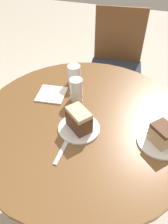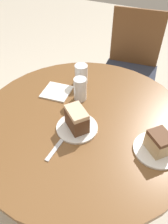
{
  "view_description": "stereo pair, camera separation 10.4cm",
  "coord_description": "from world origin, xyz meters",
  "px_view_note": "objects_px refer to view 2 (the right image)",
  "views": [
    {
      "loc": [
        0.23,
        -0.72,
        1.46
      ],
      "look_at": [
        0.0,
        0.0,
        0.76
      ],
      "focal_mm": 35.0,
      "sensor_mm": 36.0,
      "label": 1
    },
    {
      "loc": [
        0.33,
        -0.69,
        1.46
      ],
      "look_at": [
        0.0,
        0.0,
        0.76
      ],
      "focal_mm": 35.0,
      "sensor_mm": 36.0,
      "label": 2
    }
  ],
  "objects_px": {
    "cake_slice_far": "(159,142)",
    "glass_water": "(81,75)",
    "chair": "(130,69)",
    "plate_far": "(156,150)",
    "plate_near": "(78,128)",
    "glass_lemonade": "(80,90)",
    "cake_slice_near": "(77,119)"
  },
  "relations": [
    {
      "from": "plate_far",
      "to": "glass_lemonade",
      "type": "relative_size",
      "value": 1.56
    },
    {
      "from": "plate_near",
      "to": "glass_lemonade",
      "type": "xyz_separation_m",
      "value": [
        -0.09,
        0.2,
        0.05
      ]
    },
    {
      "from": "cake_slice_far",
      "to": "chair",
      "type": "bearing_deg",
      "value": 111.2
    },
    {
      "from": "plate_far",
      "to": "cake_slice_far",
      "type": "relative_size",
      "value": 1.59
    },
    {
      "from": "cake_slice_far",
      "to": "glass_lemonade",
      "type": "distance_m",
      "value": 0.47
    },
    {
      "from": "plate_near",
      "to": "glass_water",
      "type": "bearing_deg",
      "value": 113.21
    },
    {
      "from": "glass_lemonade",
      "to": "glass_water",
      "type": "xyz_separation_m",
      "value": [
        -0.06,
        0.14,
        -0.01
      ]
    },
    {
      "from": "chair",
      "to": "cake_slice_near",
      "type": "height_order",
      "value": "chair"
    },
    {
      "from": "plate_near",
      "to": "cake_slice_far",
      "type": "distance_m",
      "value": 0.36
    },
    {
      "from": "chair",
      "to": "cake_slice_near",
      "type": "distance_m",
      "value": 1.0
    },
    {
      "from": "chair",
      "to": "glass_lemonade",
      "type": "bearing_deg",
      "value": -103.03
    },
    {
      "from": "plate_near",
      "to": "glass_water",
      "type": "distance_m",
      "value": 0.37
    },
    {
      "from": "cake_slice_near",
      "to": "glass_water",
      "type": "bearing_deg",
      "value": 113.21
    },
    {
      "from": "plate_far",
      "to": "glass_lemonade",
      "type": "xyz_separation_m",
      "value": [
        -0.44,
        0.17,
        0.05
      ]
    },
    {
      "from": "plate_far",
      "to": "plate_near",
      "type": "bearing_deg",
      "value": -175.17
    },
    {
      "from": "chair",
      "to": "cake_slice_near",
      "type": "xyz_separation_m",
      "value": [
        0.0,
        -0.96,
        0.28
      ]
    },
    {
      "from": "cake_slice_far",
      "to": "glass_water",
      "type": "xyz_separation_m",
      "value": [
        -0.5,
        0.31,
        -0.0
      ]
    },
    {
      "from": "plate_near",
      "to": "glass_water",
      "type": "height_order",
      "value": "glass_water"
    },
    {
      "from": "glass_lemonade",
      "to": "glass_water",
      "type": "bearing_deg",
      "value": 113.85
    },
    {
      "from": "plate_near",
      "to": "cake_slice_near",
      "type": "relative_size",
      "value": 1.42
    },
    {
      "from": "plate_far",
      "to": "glass_water",
      "type": "relative_size",
      "value": 1.72
    },
    {
      "from": "cake_slice_near",
      "to": "cake_slice_far",
      "type": "relative_size",
      "value": 1.1
    },
    {
      "from": "plate_near",
      "to": "cake_slice_far",
      "type": "bearing_deg",
      "value": 4.83
    },
    {
      "from": "cake_slice_near",
      "to": "cake_slice_far",
      "type": "height_order",
      "value": "cake_slice_near"
    },
    {
      "from": "glass_lemonade",
      "to": "chair",
      "type": "bearing_deg",
      "value": 83.84
    },
    {
      "from": "chair",
      "to": "plate_far",
      "type": "relative_size",
      "value": 4.74
    },
    {
      "from": "cake_slice_near",
      "to": "cake_slice_far",
      "type": "bearing_deg",
      "value": 4.83
    },
    {
      "from": "plate_near",
      "to": "glass_lemonade",
      "type": "height_order",
      "value": "glass_lemonade"
    },
    {
      "from": "chair",
      "to": "glass_lemonade",
      "type": "xyz_separation_m",
      "value": [
        -0.08,
        -0.76,
        0.28
      ]
    },
    {
      "from": "chair",
      "to": "cake_slice_near",
      "type": "bearing_deg",
      "value": -96.66
    },
    {
      "from": "plate_near",
      "to": "cake_slice_near",
      "type": "bearing_deg",
      "value": 90.9
    },
    {
      "from": "glass_water",
      "to": "plate_far",
      "type": "bearing_deg",
      "value": -31.59
    }
  ]
}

